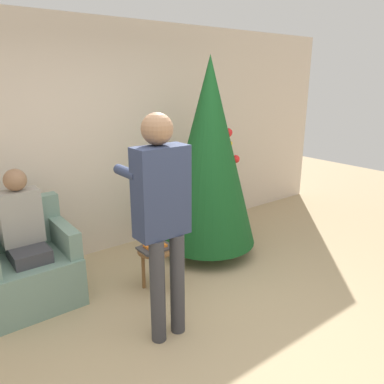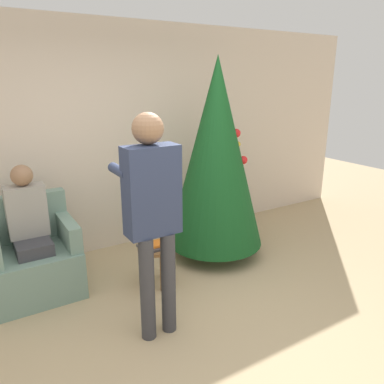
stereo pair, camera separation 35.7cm
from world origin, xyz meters
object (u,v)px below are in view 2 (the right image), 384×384
Objects in this scene: armchair at (34,260)px; side_stool at (156,254)px; christmas_tree at (216,154)px; person_standing at (153,207)px; person_seated at (30,225)px.

armchair reaches higher than side_stool.
person_standing is (-1.25, -0.94, -0.13)m from christmas_tree.
christmas_tree is 2.08m from person_seated.
person_standing reaches higher than armchair.
christmas_tree is 1.79× the size of person_seated.
person_standing is (0.75, -1.15, 0.39)m from person_seated.
christmas_tree is at bearing 17.70° from side_stool.
side_stool is at bearing -25.51° from person_seated.
person_standing is 4.23× the size of side_stool.
person_seated is 1.24m from side_stool.
person_seated reaches higher than side_stool.
person_seated is 0.71× the size of person_standing.
person_standing reaches higher than person_seated.
person_standing is at bearing -57.32° from armchair.
christmas_tree reaches higher than side_stool.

